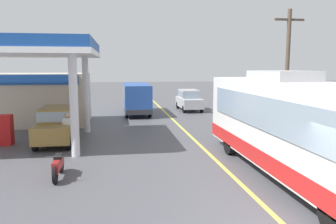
{
  "coord_description": "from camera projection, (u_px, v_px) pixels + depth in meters",
  "views": [
    {
      "loc": [
        -3.93,
        -6.07,
        3.82
      ],
      "look_at": [
        -1.5,
        10.0,
        1.6
      ],
      "focal_mm": 35.31,
      "sensor_mm": 36.0,
      "label": 1
    }
  ],
  "objects": [
    {
      "name": "ground",
      "position": [
        168.0,
        115.0,
        26.64
      ],
      "size": [
        120.0,
        120.0,
        0.0
      ],
      "primitive_type": "plane",
      "color": "#4C4C51"
    },
    {
      "name": "lane_divider_stripe",
      "position": [
        179.0,
        125.0,
        21.75
      ],
      "size": [
        0.16,
        50.0,
        0.01
      ],
      "primitive_type": "cube",
      "color": "#D8CC4C",
      "rests_on": "ground"
    },
    {
      "name": "coach_bus_main",
      "position": [
        294.0,
        129.0,
        11.29
      ],
      "size": [
        2.6,
        11.04,
        3.69
      ],
      "color": "white",
      "rests_on": "ground"
    },
    {
      "name": "gas_station_roadside",
      "position": [
        26.0,
        87.0,
        20.09
      ],
      "size": [
        9.1,
        11.95,
        5.1
      ],
      "color": "#194799",
      "rests_on": "ground"
    },
    {
      "name": "car_at_pump",
      "position": [
        58.0,
        123.0,
        16.68
      ],
      "size": [
        1.7,
        4.2,
        1.82
      ],
      "color": "olive",
      "rests_on": "ground"
    },
    {
      "name": "minibus_opposing_lane",
      "position": [
        137.0,
        96.0,
        26.93
      ],
      "size": [
        2.04,
        6.13,
        2.44
      ],
      "color": "#264C9E",
      "rests_on": "ground"
    },
    {
      "name": "motorcycle_parked_forecourt",
      "position": [
        58.0,
        165.0,
        11.43
      ],
      "size": [
        0.55,
        1.8,
        0.92
      ],
      "color": "black",
      "rests_on": "ground"
    },
    {
      "name": "pedestrian_near_pump",
      "position": [
        68.0,
        128.0,
        15.71
      ],
      "size": [
        0.55,
        0.22,
        1.66
      ],
      "color": "#33333F",
      "rests_on": "ground"
    },
    {
      "name": "car_trailing_behind_bus",
      "position": [
        189.0,
        99.0,
        29.26
      ],
      "size": [
        1.7,
        4.2,
        1.82
      ],
      "color": "#B2B2B7",
      "rests_on": "ground"
    },
    {
      "name": "utility_pole_roadside",
      "position": [
        287.0,
        68.0,
        19.55
      ],
      "size": [
        1.8,
        0.24,
        7.15
      ],
      "color": "brown",
      "rests_on": "ground"
    }
  ]
}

